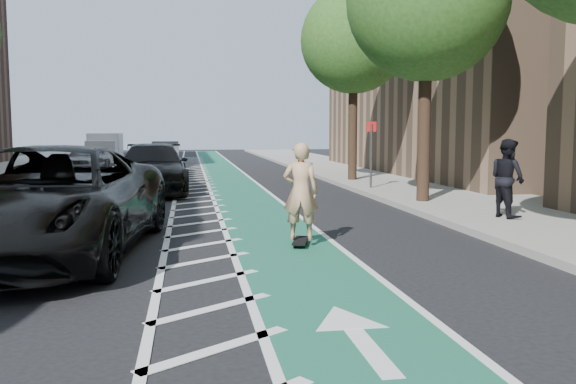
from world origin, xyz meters
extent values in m
plane|color=black|center=(0.00, 0.00, 0.00)|extent=(120.00, 120.00, 0.00)
cube|color=#195A42|center=(3.00, 10.00, 0.01)|extent=(2.00, 90.00, 0.01)
cube|color=silver|center=(1.50, 10.00, 0.01)|extent=(1.40, 90.00, 0.01)
cube|color=gray|center=(9.50, 10.00, 0.07)|extent=(5.00, 90.00, 0.15)
cube|color=gray|center=(7.05, 10.00, 0.08)|extent=(0.12, 90.00, 0.16)
cylinder|color=#382619|center=(7.90, 8.00, 2.20)|extent=(0.36, 0.36, 4.40)
sphere|color=#244A18|center=(7.90, 8.00, 5.80)|extent=(4.20, 4.20, 4.20)
cylinder|color=#382619|center=(7.90, 16.00, 2.20)|extent=(0.36, 0.36, 4.40)
sphere|color=#244A18|center=(7.90, 16.00, 5.80)|extent=(4.20, 4.20, 4.20)
cylinder|color=#4C4C4C|center=(7.60, 12.00, 1.20)|extent=(0.08, 0.08, 2.40)
cube|color=red|center=(7.60, 12.00, 2.30)|extent=(0.35, 0.02, 0.35)
cube|color=black|center=(3.32, 2.45, 0.10)|extent=(0.47, 0.92, 0.03)
cylinder|color=black|center=(3.31, 2.76, 0.03)|extent=(0.05, 0.07, 0.07)
cylinder|color=black|center=(3.48, 2.71, 0.03)|extent=(0.05, 0.07, 0.07)
cylinder|color=black|center=(3.15, 2.19, 0.03)|extent=(0.05, 0.07, 0.07)
cylinder|color=black|center=(3.32, 2.14, 0.03)|extent=(0.05, 0.07, 0.07)
imported|color=tan|center=(3.32, 2.45, 1.04)|extent=(0.76, 0.60, 1.84)
imported|color=black|center=(-1.17, 2.26, 0.96)|extent=(3.90, 7.20, 1.92)
imported|color=black|center=(0.00, 12.96, 0.85)|extent=(2.58, 5.96, 1.71)
imported|color=gray|center=(-4.04, 24.27, 0.72)|extent=(2.25, 4.39, 1.43)
imported|color=slate|center=(-0.14, 28.72, 0.75)|extent=(1.71, 4.60, 1.50)
imported|color=black|center=(8.56, 4.40, 1.07)|extent=(0.85, 1.01, 1.83)
cube|color=white|center=(-4.55, 35.98, 0.98)|extent=(2.19, 3.16, 1.95)
cube|color=white|center=(-4.52, 33.64, 0.73)|extent=(1.98, 1.59, 1.47)
cylinder|color=black|center=(-5.39, 33.23, 0.34)|extent=(0.25, 0.69, 0.68)
cylinder|color=black|center=(-3.64, 33.26, 0.34)|extent=(0.25, 0.69, 0.68)
cylinder|color=black|center=(-5.44, 36.75, 0.34)|extent=(0.25, 0.69, 0.68)
cylinder|color=black|center=(-3.69, 36.78, 0.34)|extent=(0.25, 0.69, 0.68)
cylinder|color=orange|center=(-3.08, 9.00, 0.51)|extent=(0.59, 0.59, 1.02)
cylinder|color=silver|center=(-3.08, 9.00, 0.34)|extent=(0.60, 0.60, 0.14)
cylinder|color=silver|center=(-3.08, 9.00, 0.65)|extent=(0.60, 0.60, 0.14)
cylinder|color=black|center=(-3.08, 9.00, 0.02)|extent=(0.74, 0.74, 0.05)
cylinder|color=#FF4C0D|center=(-1.80, 9.50, 0.45)|extent=(0.52, 0.52, 0.89)
cylinder|color=silver|center=(-1.80, 9.50, 0.30)|extent=(0.53, 0.53, 0.12)
cylinder|color=silver|center=(-1.80, 9.50, 0.58)|extent=(0.53, 0.53, 0.12)
cylinder|color=black|center=(-1.80, 9.50, 0.02)|extent=(0.66, 0.66, 0.04)
cylinder|color=#F75B0D|center=(-4.00, 14.70, 0.43)|extent=(0.49, 0.49, 0.86)
cylinder|color=silver|center=(-4.00, 14.70, 0.29)|extent=(0.50, 0.50, 0.11)
cylinder|color=silver|center=(-4.00, 14.70, 0.55)|extent=(0.50, 0.50, 0.11)
cylinder|color=black|center=(-4.00, 14.70, 0.02)|extent=(0.63, 0.63, 0.04)
camera|label=1|loc=(1.26, -8.71, 2.18)|focal=38.00mm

